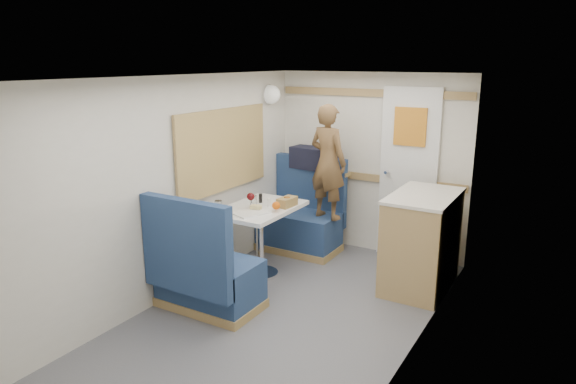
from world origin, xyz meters
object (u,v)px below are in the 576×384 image
Objects in this scene: cheese_block at (256,207)px; tumbler_left at (218,207)px; tray at (251,213)px; beer_glass at (287,202)px; dome_light at (271,94)px; bread_loaf at (287,202)px; wine_glass at (251,197)px; person at (328,162)px; bench_far at (302,224)px; galley_counter at (421,240)px; orange_fruit at (276,206)px; salt_grinder at (269,202)px; tumbler_right at (253,202)px; duffel_bag at (314,158)px; bench_near at (205,277)px; pepper_grinder at (261,198)px; dinette_table at (260,222)px.

tumbler_left reaches higher than cheese_block.
tray is 0.42m from beer_glass.
dome_light is 1.46m from cheese_block.
bread_loaf is (0.17, 0.38, 0.04)m from tray.
person is at bearing 68.37° from wine_glass.
bench_far is 1.14× the size of galley_counter.
orange_fruit reaches higher than bread_loaf.
salt_grinder is at bearing -160.91° from galley_counter.
tray is at bearing -63.03° from tumbler_right.
wine_glass is (-1.49, -0.67, 0.38)m from galley_counter.
duffel_bag is (-0.34, 0.32, -0.04)m from person.
bench_near is 0.73m from tumbler_left.
galley_counter is (1.47, -0.31, 0.17)m from bench_far.
wine_glass is at bearing -91.13° from bench_far.
person is 10.72× the size of tumbler_right.
tumbler_left is (-0.45, -0.31, 0.00)m from orange_fruit.
cheese_block is 0.19m from salt_grinder.
tumbler_right is 1.21× the size of pepper_grinder.
tumbler_right is at bearing -143.49° from bread_loaf.
bench_near is 8.91× the size of tumbler_left.
beer_glass is (0.17, 0.38, 0.04)m from tray.
dinette_table is 0.22m from salt_grinder.
tray is at bearing -67.74° from dome_light.
tumbler_right reaches higher than cheese_block.
pepper_grinder reaches higher than salt_grinder.
bench_near is 0.77m from tray.
tray is 3.07× the size of cheese_block.
orange_fruit is 0.21m from bread_loaf.
person is 11.97× the size of cheese_block.
beer_glass is at bearing 48.31° from wine_glass.
dome_light is (-0.39, -0.01, 1.45)m from bench_far.
bench_far is 1.18m from tray.
wine_glass is 2.04× the size of salt_grinder.
duffel_bag is 1.64× the size of tray.
duffel_bag is at bearing 87.85° from bench_far.
tray is 0.30m from salt_grinder.
dome_light is at bearing 131.41° from beer_glass.
tumbler_right is at bearing -87.18° from duffel_bag.
bench_far is 4.85× the size of bread_loaf.
duffel_bag is at bearing 85.10° from pepper_grinder.
dinette_table is 0.90m from bench_near.
salt_grinder reaches higher than dinette_table.
dome_light is 0.38× the size of duffel_bag.
bench_far is 2.02× the size of duffel_bag.
galley_counter is 1.95m from tumbler_left.
duffel_bag is 2.40× the size of bread_loaf.
bread_loaf is at bearing -72.07° from duffel_bag.
bread_loaf is (0.23, 1.02, 0.46)m from bench_near.
pepper_grinder is at bearing 94.30° from bench_near.
duffel_bag reaches higher than bread_loaf.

